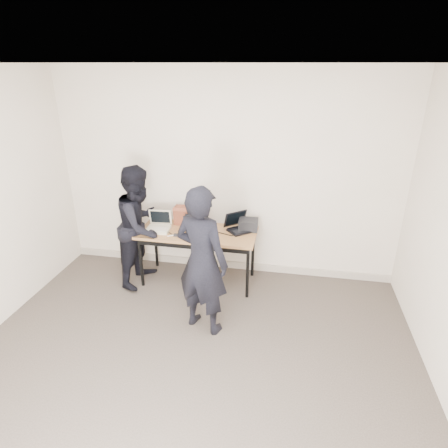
% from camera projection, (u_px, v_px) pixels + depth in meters
% --- Properties ---
extents(room, '(4.60, 4.60, 2.80)m').
position_uv_depth(room, '(172.00, 257.00, 2.82)').
color(room, '#423932').
rests_on(room, ground).
extents(desk, '(1.51, 0.67, 0.72)m').
position_uv_depth(desk, '(197.00, 236.00, 4.78)').
color(desk, olive).
rests_on(desk, ground).
extents(laptop_beige, '(0.31, 0.30, 0.24)m').
position_uv_depth(laptop_beige, '(159.00, 226.00, 4.80)').
color(laptop_beige, beige).
rests_on(laptop_beige, desk).
extents(laptop_center, '(0.36, 0.35, 0.23)m').
position_uv_depth(laptop_center, '(197.00, 228.00, 4.74)').
color(laptop_center, black).
rests_on(laptop_center, desk).
extents(laptop_right, '(0.43, 0.43, 0.23)m').
position_uv_depth(laptop_right, '(239.00, 226.00, 4.80)').
color(laptop_right, black).
rests_on(laptop_right, desk).
extents(leather_satchel, '(0.36, 0.18, 0.25)m').
position_uv_depth(leather_satchel, '(188.00, 215.00, 4.94)').
color(leather_satchel, maroon).
rests_on(leather_satchel, desk).
extents(tissue, '(0.14, 0.11, 0.08)m').
position_uv_depth(tissue, '(190.00, 204.00, 4.88)').
color(tissue, white).
rests_on(tissue, leather_satchel).
extents(equipment_box, '(0.25, 0.22, 0.14)m').
position_uv_depth(equipment_box, '(248.00, 225.00, 4.80)').
color(equipment_box, black).
rests_on(equipment_box, desk).
extents(power_brick, '(0.08, 0.05, 0.03)m').
position_uv_depth(power_brick, '(177.00, 235.00, 4.64)').
color(power_brick, black).
rests_on(power_brick, desk).
extents(cables, '(1.15, 0.39, 0.01)m').
position_uv_depth(cables, '(199.00, 233.00, 4.72)').
color(cables, black).
rests_on(cables, desk).
extents(person_typist, '(0.69, 0.57, 1.64)m').
position_uv_depth(person_typist, '(202.00, 261.00, 3.85)').
color(person_typist, black).
rests_on(person_typist, ground).
extents(person_observer, '(0.71, 0.85, 1.57)m').
position_uv_depth(person_observer, '(141.00, 226.00, 4.77)').
color(person_observer, black).
rests_on(person_observer, ground).
extents(baseboard, '(4.50, 0.03, 0.10)m').
position_uv_depth(baseboard, '(225.00, 264.00, 5.36)').
color(baseboard, '#A19485').
rests_on(baseboard, ground).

